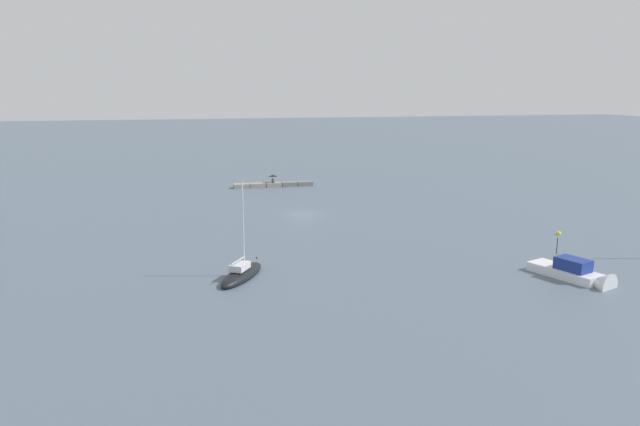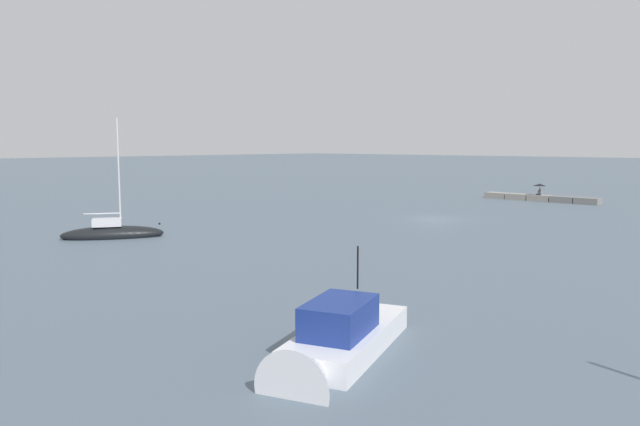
% 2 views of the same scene
% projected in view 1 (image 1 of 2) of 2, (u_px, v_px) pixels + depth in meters
% --- Properties ---
extents(ground_plane, '(500.00, 500.00, 0.00)m').
position_uv_depth(ground_plane, '(303.00, 214.00, 72.47)').
color(ground_plane, slate).
extents(seawall_pier, '(12.53, 1.62, 0.66)m').
position_uv_depth(seawall_pier, '(274.00, 185.00, 92.83)').
color(seawall_pier, slate).
rests_on(seawall_pier, ground_plane).
extents(person_seated_grey_left, '(0.40, 0.60, 0.73)m').
position_uv_depth(person_seated_grey_left, '(273.00, 181.00, 92.69)').
color(person_seated_grey_left, '#1E2333').
rests_on(person_seated_grey_left, seawall_pier).
extents(umbrella_open_black, '(1.38, 1.38, 1.30)m').
position_uv_depth(umbrella_open_black, '(273.00, 176.00, 92.46)').
color(umbrella_open_black, black).
rests_on(umbrella_open_black, seawall_pier).
extents(sailboat_black_far, '(5.06, 6.59, 8.27)m').
position_uv_depth(sailboat_black_far, '(242.00, 274.00, 47.74)').
color(sailboat_black_far, black).
rests_on(sailboat_black_far, ground_plane).
extents(motorboat_white_near, '(4.27, 7.16, 3.84)m').
position_uv_depth(motorboat_white_near, '(577.00, 275.00, 47.14)').
color(motorboat_white_near, silver).
rests_on(motorboat_white_near, ground_plane).
extents(mooring_buoy_far, '(0.52, 0.52, 0.52)m').
position_uv_depth(mooring_buoy_far, '(559.00, 234.00, 62.15)').
color(mooring_buoy_far, yellow).
rests_on(mooring_buoy_far, ground_plane).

